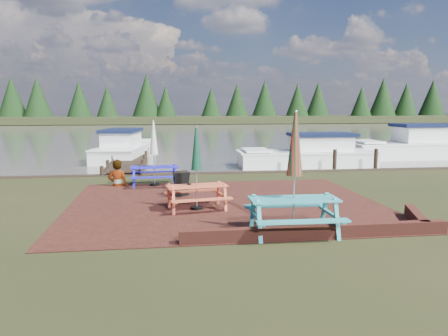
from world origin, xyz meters
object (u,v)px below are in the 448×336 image
at_px(boat_jetty, 125,150).
at_px(boat_far, 412,147).
at_px(chalkboard, 181,184).
at_px(person, 117,160).
at_px(boat_near, 309,156).
at_px(picnic_table_blue, 154,164).
at_px(picnic_table_red, 197,181).
at_px(jetty, 129,160).
at_px(picnic_table_teal, 294,192).

height_order(boat_jetty, boat_far, boat_far).
height_order(chalkboard, boat_jetty, boat_jetty).
distance_m(boat_jetty, person, 9.72).
bearing_deg(boat_near, picnic_table_blue, 127.61).
distance_m(picnic_table_red, person, 4.68).
xyz_separation_m(boat_near, boat_far, (7.10, 2.46, 0.11)).
bearing_deg(boat_jetty, picnic_table_blue, -69.95).
relative_size(jetty, person, 4.71).
height_order(jetty, boat_far, boat_far).
relative_size(boat_near, boat_far, 0.97).
height_order(boat_jetty, boat_near, boat_jetty).
distance_m(picnic_table_red, boat_far, 17.94).
distance_m(jetty, boat_near, 9.18).
bearing_deg(boat_far, picnic_table_teal, 140.07).
xyz_separation_m(chalkboard, boat_jetty, (-2.72, 11.80, -0.03)).
xyz_separation_m(jetty, boat_far, (16.15, 0.94, 0.35)).
bearing_deg(person, boat_jetty, -75.54).
bearing_deg(picnic_table_blue, boat_jetty, 97.23).
height_order(picnic_table_blue, chalkboard, picnic_table_blue).
distance_m(chalkboard, boat_far, 17.07).
bearing_deg(picnic_table_blue, jetty, 97.90).
bearing_deg(picnic_table_teal, boat_far, 52.72).
relative_size(picnic_table_teal, picnic_table_blue, 1.17).
relative_size(picnic_table_red, boat_jetty, 0.33).
bearing_deg(picnic_table_blue, boat_far, 24.77).
height_order(jetty, boat_jetty, boat_jetty).
bearing_deg(picnic_table_red, chalkboard, 91.72).
height_order(picnic_table_teal, picnic_table_red, picnic_table_teal).
relative_size(chalkboard, boat_far, 0.11).
bearing_deg(picnic_table_blue, picnic_table_red, -75.97).
relative_size(chalkboard, jetty, 0.09).
relative_size(picnic_table_red, person, 1.19).
height_order(picnic_table_red, person, picnic_table_red).
distance_m(chalkboard, person, 3.08).
xyz_separation_m(picnic_table_red, person, (-2.53, 3.94, 0.16)).
bearing_deg(jetty, boat_near, -9.54).
distance_m(picnic_table_blue, jetty, 7.15).
xyz_separation_m(boat_near, person, (-8.96, -5.38, 0.60)).
relative_size(boat_far, person, 3.74).
height_order(picnic_table_red, boat_jetty, picnic_table_red).
distance_m(boat_far, person, 17.88).
xyz_separation_m(picnic_table_red, jetty, (-2.62, 10.84, -0.69)).
relative_size(picnic_table_blue, jetty, 0.26).
relative_size(jetty, boat_near, 1.30).
distance_m(boat_near, boat_far, 7.51).
height_order(picnic_table_red, jetty, picnic_table_red).
bearing_deg(boat_jetty, chalkboard, -67.66).
bearing_deg(boat_far, chalkboard, 124.45).
distance_m(picnic_table_red, boat_jetty, 13.98).
distance_m(boat_jetty, boat_near, 10.43).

